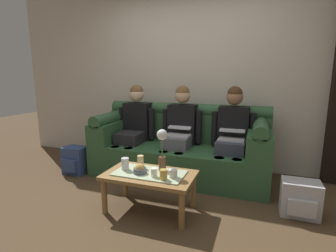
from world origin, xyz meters
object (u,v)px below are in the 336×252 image
Objects in this scene: couch at (180,148)px; cup_far_left at (140,162)px; coffee_table at (150,178)px; person_left at (134,124)px; cup_near_left at (163,174)px; backpack_left at (75,160)px; cup_near_right at (125,164)px; person_middle at (180,128)px; backpack_right at (300,199)px; flower_vase at (162,146)px; snack_bowl at (140,169)px; cup_far_center at (154,172)px; person_right at (232,131)px; cup_far_right at (173,173)px.

cup_far_left is (-0.14, -0.95, 0.10)m from couch.
person_left is at bearing 123.54° from coffee_table.
cup_far_left is (-0.34, 0.21, 0.02)m from cup_near_left.
backpack_left is (-1.39, -0.47, -0.18)m from couch.
person_middle is at bearing 75.70° from cup_near_right.
backpack_left is at bearing 176.37° from backpack_right.
snack_bowl is at bearing -142.80° from flower_vase.
cup_far_center is 0.64× the size of cup_far_left.
cup_near_left is (-0.50, -1.15, -0.21)m from person_right.
person_right is 2.86× the size of flower_vase.
flower_vase is at bearing 37.20° from snack_bowl.
flower_vase reaches higher than cup_near_left.
cup_far_left is (-0.25, 0.00, -0.19)m from flower_vase.
cup_near_left is 0.11m from cup_far_right.
person_right reaches higher than flower_vase.
couch is 5.43× the size of flower_vase.
flower_vase is at bearing -83.93° from person_middle.
flower_vase is 1.63m from backpack_left.
cup_near_right is at bearing 177.51° from cup_far_right.
coffee_table is 0.35m from flower_vase.
cup_near_right reaches higher than backpack_left.
cup_far_center is at bearing -160.48° from backpack_right.
person_left is 9.95× the size of cup_near_right.
person_left is at bearing 131.49° from cup_far_right.
snack_bowl is (-0.77, -1.08, -0.22)m from person_right.
cup_near_right is 1.76m from backpack_right.
cup_near_left is at bearing -30.65° from coffee_table.
couch is 0.96m from cup_far_left.
cup_far_left is at bearing -20.87° from backpack_left.
cup_far_center is (0.08, -0.08, 0.10)m from coffee_table.
couch is at bearing 81.29° from cup_far_left.
snack_bowl is at bearing 166.16° from cup_near_left.
flower_vase reaches higher than cup_far_left.
couch reaches higher than cup_near_right.
cup_near_right is (-0.27, -1.05, 0.09)m from couch.
flower_vase is (-0.59, -0.95, -0.00)m from person_right.
backpack_left is at bearing 159.13° from cup_far_left.
cup_far_right is 1.27m from backpack_right.
person_middle is at bearing 90.00° from coffee_table.
backpack_left is (-1.39, -0.47, -0.47)m from person_middle.
flower_vase is at bearing -83.96° from couch.
couch is 1.90× the size of person_middle.
cup_near_right is at bearing -68.08° from person_left.
backpack_left is at bearing 152.62° from cup_near_right.
person_left is at bearing 179.97° from person_right.
person_right is 1.35m from snack_bowl.
person_middle is at bearing -0.06° from person_left.
cup_far_left is (-0.14, 0.10, 0.13)m from coffee_table.
flower_vase is at bearing 141.56° from cup_far_right.
person_middle is 1.64m from backpack_right.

